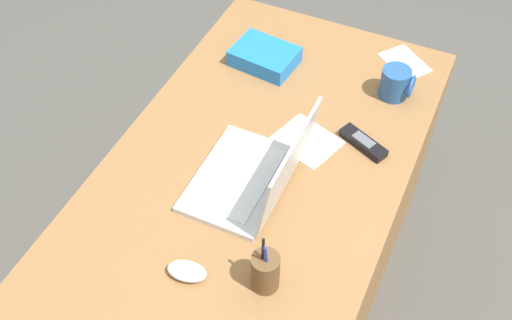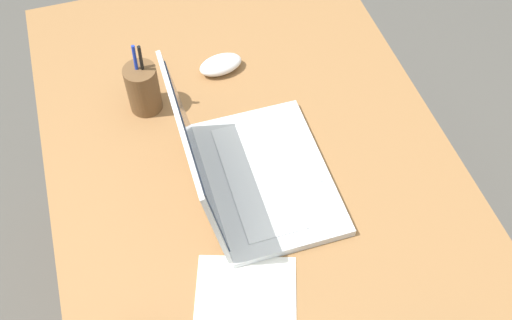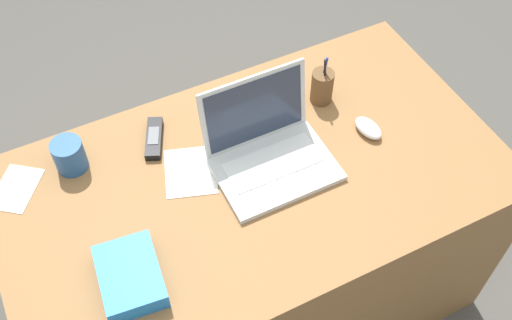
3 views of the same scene
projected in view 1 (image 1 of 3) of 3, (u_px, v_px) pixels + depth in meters
The scene contains 10 objects.
ground_plane at pixel (255, 297), 2.28m from camera, with size 6.00×6.00×0.00m, color #4C4944.
desk at pixel (255, 241), 2.00m from camera, with size 1.44×0.80×0.74m, color olive.
laptop at pixel (255, 176), 1.64m from camera, with size 0.33×0.27×0.24m.
computer_mouse at pixel (187, 271), 1.48m from camera, with size 0.06×0.10×0.04m, color white.
coffee_mug_white at pixel (396, 83), 1.88m from camera, with size 0.09×0.10×0.10m.
cordless_phone at pixel (363, 143), 1.77m from camera, with size 0.10×0.16×0.03m.
pen_holder at pixel (265, 271), 1.44m from camera, with size 0.07×0.07×0.18m.
snack_bag at pixel (265, 57), 1.99m from camera, with size 0.15×0.20×0.06m, color blue.
paper_note_near_laptop at pixel (307, 141), 1.79m from camera, with size 0.14×0.17×0.00m, color white.
paper_note_left at pixel (405, 62), 2.02m from camera, with size 0.11×0.15×0.00m, color white.
Camera 1 is at (1.01, 0.47, 2.05)m, focal length 43.40 mm.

